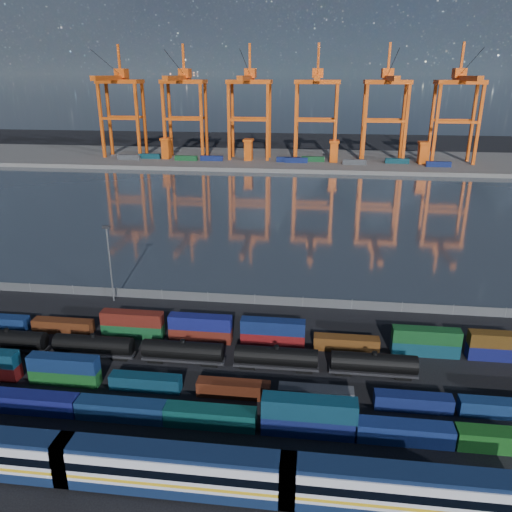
# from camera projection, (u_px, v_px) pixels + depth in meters

# --- Properties ---
(ground) EXTENTS (700.00, 700.00, 0.00)m
(ground) POSITION_uv_depth(u_px,v_px,m) (233.00, 381.00, 78.40)
(ground) COLOR black
(ground) RESTS_ON ground
(harbor_water) EXTENTS (700.00, 700.00, 0.00)m
(harbor_water) POSITION_uv_depth(u_px,v_px,m) (282.00, 210.00, 176.28)
(harbor_water) COLOR #2B343E
(harbor_water) RESTS_ON ground
(far_quay) EXTENTS (700.00, 70.00, 2.00)m
(far_quay) POSITION_uv_depth(u_px,v_px,m) (296.00, 160.00, 273.81)
(far_quay) COLOR #514F4C
(far_quay) RESTS_ON ground
(distant_mountains) EXTENTS (2470.00, 1100.00, 520.00)m
(distant_mountains) POSITION_uv_depth(u_px,v_px,m) (341.00, 12.00, 1486.92)
(distant_mountains) COLOR #1E2630
(distant_mountains) RESTS_ON ground
(passenger_train) EXTENTS (79.89, 3.44, 5.91)m
(passenger_train) POSITION_uv_depth(u_px,v_px,m) (174.00, 470.00, 56.67)
(passenger_train) COLOR silver
(passenger_train) RESTS_ON ground
(container_row_south) EXTENTS (127.16, 2.56, 5.46)m
(container_row_south) POSITION_uv_depth(u_px,v_px,m) (49.00, 399.00, 70.39)
(container_row_south) COLOR #404145
(container_row_south) RESTS_ON ground
(container_row_mid) EXTENTS (141.01, 2.23, 4.75)m
(container_row_mid) POSITION_uv_depth(u_px,v_px,m) (119.00, 376.00, 76.16)
(container_row_mid) COLOR #424648
(container_row_mid) RESTS_ON ground
(container_row_north) EXTENTS (140.94, 2.30, 4.90)m
(container_row_north) POSITION_uv_depth(u_px,v_px,m) (260.00, 334.00, 88.32)
(container_row_north) COLOR navy
(container_row_north) RESTS_ON ground
(tanker_string) EXTENTS (106.94, 2.99, 4.28)m
(tanker_string) POSITION_uv_depth(u_px,v_px,m) (94.00, 345.00, 84.36)
(tanker_string) COLOR black
(tanker_string) RESTS_ON ground
(waterfront_fence) EXTENTS (160.12, 0.12, 2.20)m
(waterfront_fence) POSITION_uv_depth(u_px,v_px,m) (255.00, 300.00, 104.16)
(waterfront_fence) COLOR #595B5E
(waterfront_fence) RESTS_ON ground
(yard_light_mast) EXTENTS (1.60, 0.40, 16.60)m
(yard_light_mast) POSITION_uv_depth(u_px,v_px,m) (110.00, 260.00, 102.90)
(yard_light_mast) COLOR slate
(yard_light_mast) RESTS_ON ground
(gantry_cranes) EXTENTS (198.12, 44.39, 60.11)m
(gantry_cranes) POSITION_uv_depth(u_px,v_px,m) (283.00, 92.00, 256.22)
(gantry_cranes) COLOR #E0510F
(gantry_cranes) RESTS_ON ground
(quay_containers) EXTENTS (172.58, 10.99, 2.60)m
(quay_containers) POSITION_uv_depth(u_px,v_px,m) (274.00, 159.00, 260.73)
(quay_containers) COLOR navy
(quay_containers) RESTS_ON far_quay
(straddle_carriers) EXTENTS (140.00, 7.00, 11.10)m
(straddle_carriers) POSITION_uv_depth(u_px,v_px,m) (291.00, 150.00, 262.43)
(straddle_carriers) COLOR #E0510F
(straddle_carriers) RESTS_ON far_quay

